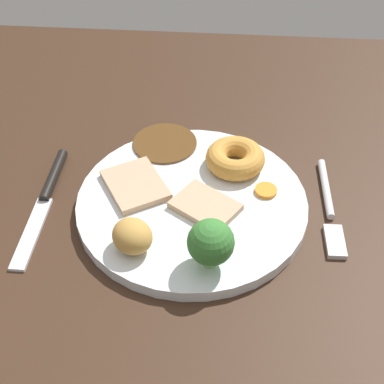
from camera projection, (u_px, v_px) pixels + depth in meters
dining_table at (214, 220)px, 64.55cm from camera, size 120.00×84.00×3.60cm
dinner_plate at (192, 203)px, 63.09cm from camera, size 25.96×25.96×1.40cm
gravy_pool at (165, 143)px, 69.68cm from camera, size 8.02×8.02×0.30cm
meat_slice_main at (135, 185)px, 63.67cm from camera, size 8.97×9.50×0.80cm
meat_slice_under at (205, 206)px, 61.15cm from camera, size 8.47×7.96×0.80cm
yorkshire_pudding at (235, 158)px, 65.80cm from camera, size 7.05×7.05×2.53cm
roast_potato_left at (132, 236)px, 56.17cm from camera, size 5.93×5.93×3.39cm
carrot_coin_front at (266, 191)px, 63.23cm from camera, size 2.53×2.53×0.45cm
broccoli_floret at (207, 242)px, 53.63cm from camera, size 4.67×4.67×5.53cm
fork at (329, 209)px, 62.83cm from camera, size 2.11×15.28×0.90cm
knife at (46, 195)px, 64.38cm from camera, size 1.84×18.52×1.20cm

